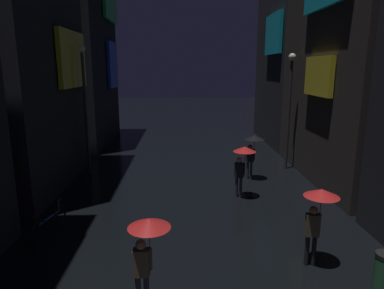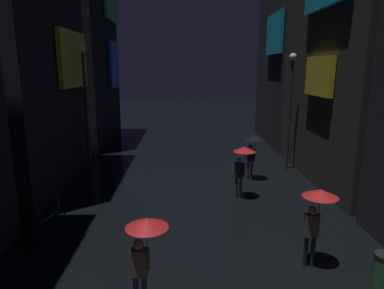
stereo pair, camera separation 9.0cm
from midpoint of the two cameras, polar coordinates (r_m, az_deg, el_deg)
name	(u,v)px [view 1 (the left image)]	position (r m, az deg, el deg)	size (l,w,h in m)	color
building_left_mid	(4,1)	(16.64, -28.96, 20.14)	(4.25, 7.43, 15.49)	black
building_left_far	(75,38)	(25.09, -19.01, 16.40)	(4.25, 7.76, 14.16)	black
pedestrian_foreground_right_red	(243,158)	(13.69, 8.27, -2.17)	(0.90, 0.90, 2.12)	#2D2D38
pedestrian_midstreet_centre_red	(318,206)	(9.49, 20.07, -9.58)	(0.90, 0.90, 2.12)	black
pedestrian_near_crossing_black	(253,145)	(16.08, 9.98, -0.03)	(0.90, 0.90, 2.12)	#2D2D38
pedestrian_foreground_left_red	(147,239)	(7.41, -7.93, -15.34)	(0.90, 0.90, 2.12)	#2D2D38
bicycle_parked_at_storefront	(50,222)	(11.94, -22.79, -11.83)	(0.46, 1.79, 0.96)	black
streetlamp_right_far	(290,99)	(17.92, 15.84, 7.32)	(0.36, 0.36, 5.85)	#2D2D33
streetlamp_left_far	(85,97)	(17.12, -17.59, 7.63)	(0.36, 0.36, 6.20)	#2D2D33
trash_bin	(384,272)	(9.64, 29.12, -18.02)	(0.46, 0.46, 0.93)	#265933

